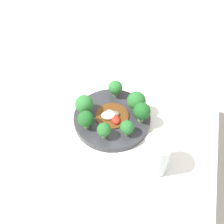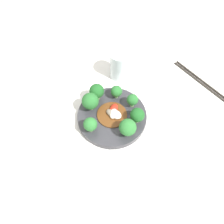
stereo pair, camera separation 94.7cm
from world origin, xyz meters
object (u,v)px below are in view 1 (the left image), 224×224
(drinking_glass, at_px, (157,155))
(broccoli_south, at_px, (84,104))
(broccoli_northwest, at_px, (136,101))
(plate, at_px, (112,118))
(broccoli_southeast, at_px, (86,119))
(broccoli_east, at_px, (104,130))
(broccoli_north, at_px, (142,111))
(broccoli_west, at_px, (115,88))
(stirfry_center, at_px, (112,116))
(broccoli_northeast, at_px, (127,127))

(drinking_glass, bearing_deg, broccoli_south, -115.67)
(broccoli_northwest, bearing_deg, plate, -53.19)
(broccoli_south, xyz_separation_m, broccoli_southeast, (0.05, 0.02, -0.00))
(drinking_glass, bearing_deg, broccoli_east, -105.41)
(broccoli_south, height_order, broccoli_north, broccoli_north)
(broccoli_west, height_order, broccoli_east, broccoli_west)
(stirfry_center, distance_m, drinking_glass, 0.20)
(plate, bearing_deg, broccoli_northeast, 48.36)
(broccoli_south, relative_size, broccoli_southeast, 1.07)
(broccoli_southeast, bearing_deg, plate, 134.21)
(plate, height_order, broccoli_south, broccoli_south)
(broccoli_north, bearing_deg, broccoli_northeast, -24.83)
(broccoli_northwest, distance_m, broccoli_northeast, 0.10)
(broccoli_southeast, height_order, drinking_glass, drinking_glass)
(plate, relative_size, drinking_glass, 2.05)
(broccoli_northeast, bearing_deg, stirfry_center, -129.33)
(broccoli_north, xyz_separation_m, broccoli_east, (0.09, -0.09, -0.01))
(broccoli_southeast, xyz_separation_m, stirfry_center, (-0.06, 0.06, -0.03))
(broccoli_north, height_order, drinking_glass, drinking_glass)
(plate, distance_m, drinking_glass, 0.21)
(broccoli_northwest, xyz_separation_m, drinking_glass, (0.17, 0.09, -0.00))
(broccoli_northeast, height_order, broccoli_east, broccoli_east)
(broccoli_south, bearing_deg, drinking_glass, 64.33)
(broccoli_south, bearing_deg, broccoli_northeast, 72.70)
(broccoli_south, relative_size, broccoli_northwest, 0.96)
(broccoli_west, distance_m, broccoli_northeast, 0.16)
(stirfry_center, relative_size, drinking_glass, 0.89)
(broccoli_northeast, relative_size, broccoli_east, 0.96)
(broccoli_northwest, xyz_separation_m, stirfry_center, (0.05, -0.06, -0.03))
(broccoli_northeast, xyz_separation_m, broccoli_east, (0.03, -0.06, 0.00))
(broccoli_northwest, xyz_separation_m, broccoli_northeast, (0.10, -0.00, -0.01))
(broccoli_north, xyz_separation_m, broccoli_northeast, (0.06, -0.03, -0.01))
(broccoli_east, bearing_deg, drinking_glass, 74.59)
(stirfry_center, bearing_deg, broccoli_west, -171.15)
(broccoli_west, relative_size, drinking_glass, 0.51)
(plate, bearing_deg, stirfry_center, 2.07)
(broccoli_north, distance_m, stirfry_center, 0.10)
(broccoli_southeast, xyz_separation_m, drinking_glass, (0.06, 0.22, 0.00))
(broccoli_west, relative_size, stirfry_center, 0.57)
(broccoli_southeast, relative_size, stirfry_center, 0.59)
(broccoli_northwest, height_order, broccoli_west, broccoli_northwest)
(broccoli_east, relative_size, drinking_glass, 0.47)
(plate, xyz_separation_m, broccoli_northeast, (0.05, 0.06, 0.04))
(broccoli_north, height_order, broccoli_northeast, broccoli_north)
(plate, xyz_separation_m, broccoli_west, (-0.09, -0.01, 0.05))
(broccoli_southeast, bearing_deg, broccoli_east, 71.24)
(drinking_glass, bearing_deg, broccoli_west, -141.31)
(broccoli_south, distance_m, drinking_glass, 0.27)
(broccoli_north, height_order, broccoli_east, broccoli_north)
(broccoli_west, xyz_separation_m, broccoli_north, (0.08, 0.10, 0.01))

